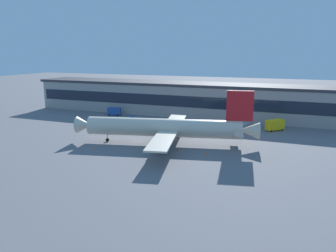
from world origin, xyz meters
name	(u,v)px	position (x,y,z in m)	size (l,w,h in m)	color
ground_plane	(137,142)	(0.00, 0.00, 0.00)	(600.00, 600.00, 0.00)	slate
terminal_building	(188,99)	(0.00, 53.26, 7.51)	(155.71, 19.69, 14.97)	#9E9993
airliner	(166,128)	(9.90, 1.39, 5.28)	(58.33, 50.04, 17.44)	beige
catering_truck	(275,125)	(40.71, 33.98, 2.29)	(6.89, 6.97, 4.15)	yellow
crew_van	(244,126)	(29.93, 30.06, 1.46)	(3.71, 5.63, 2.55)	gray
baggage_tug	(132,118)	(-17.57, 30.28, 1.09)	(3.21, 4.09, 1.85)	#2651A5
stair_truck	(114,111)	(-31.41, 38.93, 1.98)	(6.43, 3.96, 3.55)	#2651A5
traffic_cone_0	(206,154)	(25.20, -5.69, 0.32)	(0.51, 0.51, 0.64)	#F2590C
traffic_cone_1	(177,150)	(16.07, -4.90, 0.37)	(0.60, 0.60, 0.74)	#F2590C
traffic_cone_2	(94,149)	(-7.78, -12.93, 0.30)	(0.47, 0.47, 0.59)	#F2590C
traffic_cone_3	(148,151)	(8.47, -9.07, 0.32)	(0.52, 0.52, 0.65)	#F2590C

